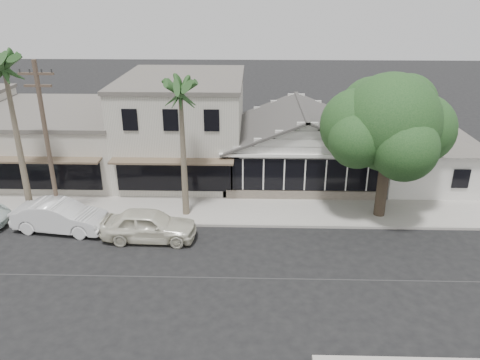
{
  "coord_description": "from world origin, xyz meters",
  "views": [
    {
      "loc": [
        1.8,
        -17.98,
        12.25
      ],
      "look_at": [
        1.13,
        6.0,
        2.37
      ],
      "focal_mm": 35.0,
      "sensor_mm": 36.0,
      "label": 1
    }
  ],
  "objects_px": {
    "utility_pole": "(47,141)",
    "shade_tree": "(388,124)",
    "car_1": "(60,216)",
    "car_0": "(149,225)"
  },
  "relations": [
    {
      "from": "car_1",
      "to": "shade_tree",
      "type": "xyz_separation_m",
      "value": [
        17.61,
        2.35,
        4.61
      ]
    },
    {
      "from": "utility_pole",
      "to": "car_0",
      "type": "relative_size",
      "value": 1.84
    },
    {
      "from": "car_1",
      "to": "car_0",
      "type": "bearing_deg",
      "value": -91.76
    },
    {
      "from": "car_0",
      "to": "shade_tree",
      "type": "height_order",
      "value": "shade_tree"
    },
    {
      "from": "utility_pole",
      "to": "shade_tree",
      "type": "bearing_deg",
      "value": 4.6
    },
    {
      "from": "utility_pole",
      "to": "car_0",
      "type": "xyz_separation_m",
      "value": [
        5.46,
        -1.74,
        -3.95
      ]
    },
    {
      "from": "utility_pole",
      "to": "car_1",
      "type": "height_order",
      "value": "utility_pole"
    },
    {
      "from": "car_1",
      "to": "utility_pole",
      "type": "bearing_deg",
      "value": 35.16
    },
    {
      "from": "utility_pole",
      "to": "car_0",
      "type": "distance_m",
      "value": 6.96
    },
    {
      "from": "car_1",
      "to": "shade_tree",
      "type": "bearing_deg",
      "value": -74.59
    }
  ]
}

